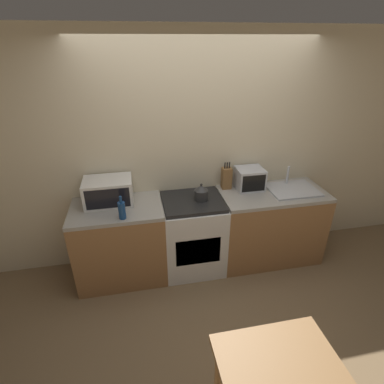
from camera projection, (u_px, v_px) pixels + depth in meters
The scene contains 12 objects.
ground_plane at pixel (222, 317), 2.97m from camera, with size 16.00×16.00×0.00m, color brown.
wall_back at pixel (198, 154), 3.39m from camera, with size 10.00×0.06×2.60m.
counter_left_run at pixel (121, 242), 3.32m from camera, with size 0.95×0.62×0.90m.
counter_right_run at pixel (269, 225), 3.62m from camera, with size 1.21×0.62×0.90m.
stove_range at pixel (193, 234), 3.46m from camera, with size 0.68×0.62×0.90m.
kettle at pixel (201, 193), 3.22m from camera, with size 0.15×0.15×0.19m.
microwave at pixel (108, 191), 3.14m from camera, with size 0.50×0.34×0.27m.
bottle at pixel (122, 210), 2.88m from camera, with size 0.07×0.07×0.24m.
knife_block at pixel (226, 178), 3.46m from camera, with size 0.11×0.10×0.32m.
toaster_oven at pixel (250, 179), 3.45m from camera, with size 0.31×0.27×0.25m.
sink_basin at pixel (292, 189), 3.46m from camera, with size 0.54×0.43×0.24m.
dining_table at pixel (278, 380), 1.80m from camera, with size 0.72×0.56×0.78m.
Camera 1 is at (-0.70, -1.97, 2.46)m, focal length 28.00 mm.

